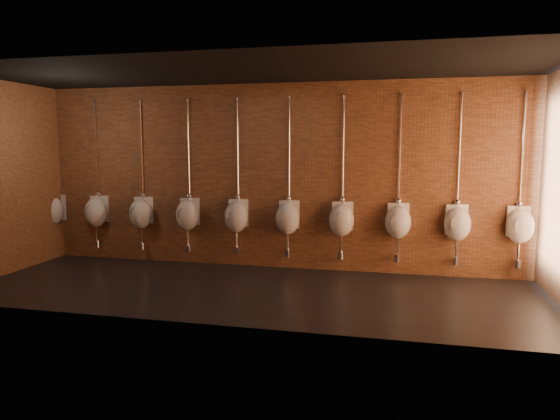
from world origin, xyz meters
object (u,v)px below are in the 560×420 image
(urinal_1, at_px, (96,211))
(urinal_5, at_px, (288,218))
(urinal_8, at_px, (457,223))
(urinal_0, at_px, (53,210))
(urinal_3, at_px, (188,214))
(urinal_7, at_px, (398,221))
(urinal_9, at_px, (520,225))
(urinal_4, at_px, (236,216))
(urinal_6, at_px, (341,219))
(urinal_2, at_px, (141,213))

(urinal_1, height_order, urinal_5, same)
(urinal_5, xyz_separation_m, urinal_8, (2.77, 0.00, 0.00))
(urinal_0, height_order, urinal_3, same)
(urinal_1, bearing_deg, urinal_8, 0.00)
(urinal_7, bearing_deg, urinal_9, 0.00)
(urinal_5, bearing_deg, urinal_9, 0.00)
(urinal_0, relative_size, urinal_4, 1.00)
(urinal_3, relative_size, urinal_7, 1.00)
(urinal_6, distance_m, urinal_8, 1.84)
(urinal_5, height_order, urinal_8, same)
(urinal_4, xyz_separation_m, urinal_6, (1.84, 0.00, 0.00))
(urinal_4, distance_m, urinal_5, 0.92)
(urinal_1, bearing_deg, urinal_2, 0.00)
(urinal_0, bearing_deg, urinal_6, 0.00)
(urinal_3, xyz_separation_m, urinal_4, (0.92, 0.00, 0.00))
(urinal_6, bearing_deg, urinal_4, 180.00)
(urinal_2, distance_m, urinal_6, 3.69)
(urinal_4, height_order, urinal_7, same)
(urinal_2, bearing_deg, urinal_5, 0.00)
(urinal_2, height_order, urinal_7, same)
(urinal_7, bearing_deg, urinal_2, 180.00)
(urinal_2, xyz_separation_m, urinal_9, (6.45, 0.00, 0.00))
(urinal_0, distance_m, urinal_3, 2.77)
(urinal_7, bearing_deg, urinal_3, 180.00)
(urinal_1, relative_size, urinal_2, 1.00)
(urinal_8, bearing_deg, urinal_0, 180.00)
(urinal_9, bearing_deg, urinal_7, 180.00)
(urinal_6, xyz_separation_m, urinal_9, (2.77, 0.00, 0.00))
(urinal_8, xyz_separation_m, urinal_9, (0.92, 0.00, 0.00))
(urinal_7, xyz_separation_m, urinal_8, (0.92, 0.00, 0.00))
(urinal_7, distance_m, urinal_9, 1.84)
(urinal_5, distance_m, urinal_8, 2.77)
(urinal_0, distance_m, urinal_2, 1.84)
(urinal_6, xyz_separation_m, urinal_7, (0.92, 0.00, 0.00))
(urinal_1, relative_size, urinal_4, 1.00)
(urinal_5, xyz_separation_m, urinal_6, (0.92, 0.00, 0.00))
(urinal_1, bearing_deg, urinal_9, 0.00)
(urinal_5, relative_size, urinal_8, 1.00)
(urinal_2, relative_size, urinal_7, 1.00)
(urinal_3, height_order, urinal_5, same)
(urinal_4, distance_m, urinal_6, 1.84)
(urinal_1, distance_m, urinal_8, 6.45)
(urinal_2, relative_size, urinal_6, 1.00)
(urinal_2, relative_size, urinal_4, 1.00)
(urinal_4, height_order, urinal_6, same)
(urinal_0, relative_size, urinal_1, 1.00)
(urinal_4, height_order, urinal_8, same)
(urinal_6, bearing_deg, urinal_2, 180.00)
(urinal_0, xyz_separation_m, urinal_6, (5.53, 0.00, 0.00))
(urinal_4, distance_m, urinal_7, 2.77)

